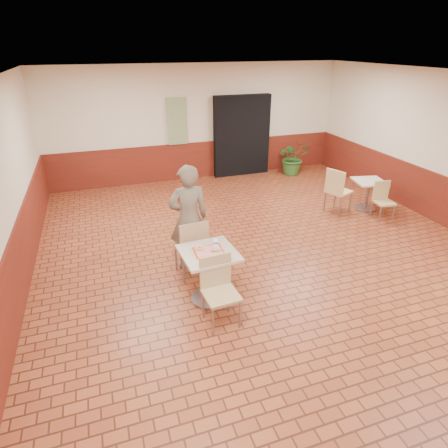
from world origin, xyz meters
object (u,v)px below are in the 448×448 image
object	(u,v)px
ring_donut	(200,248)
long_john_donut	(216,250)
chair_main_front	(219,287)
main_table	(209,268)
second_table	(368,190)
chair_main_back	(192,246)
potted_plant	(293,157)
chair_second_left	(337,189)
customer	(189,218)
chair_second_front	(383,198)
paper_cup	(216,243)
serving_tray	(209,251)

from	to	relation	value
ring_donut	long_john_donut	world-z (taller)	long_john_donut
ring_donut	chair_main_front	bearing A→B (deg)	-79.28
main_table	second_table	bearing A→B (deg)	25.28
chair_main_front	ring_donut	xyz separation A→B (m)	(-0.10, 0.55, 0.31)
chair_main_back	potted_plant	distance (m)	5.83
second_table	chair_second_left	size ratio (longest dim) A/B	0.67
customer	chair_second_front	xyz separation A→B (m)	(4.39, 0.57, -0.45)
paper_cup	chair_second_front	size ratio (longest dim) A/B	0.12
paper_cup	potted_plant	size ratio (longest dim) A/B	0.10
chair_main_front	ring_donut	distance (m)	0.64
customer	long_john_donut	world-z (taller)	customer
chair_main_front	second_table	bearing A→B (deg)	26.57
customer	ring_donut	world-z (taller)	customer
chair_main_back	chair_second_front	bearing A→B (deg)	-173.60
second_table	potted_plant	distance (m)	2.83
long_john_donut	second_table	xyz separation A→B (m)	(4.28, 2.12, -0.39)
customer	potted_plant	bearing A→B (deg)	-135.89
serving_tray	second_table	world-z (taller)	serving_tray
chair_main_back	chair_main_front	bearing A→B (deg)	88.39
chair_main_front	chair_second_front	world-z (taller)	chair_main_front
chair_main_front	customer	distance (m)	1.51
serving_tray	chair_second_left	bearing A→B (deg)	30.69
chair_second_front	chair_second_left	bearing A→B (deg)	149.77
chair_second_left	chair_second_front	bearing A→B (deg)	-148.06
ring_donut	paper_cup	world-z (taller)	paper_cup
main_table	chair_main_back	bearing A→B (deg)	96.21
chair_main_front	potted_plant	world-z (taller)	potted_plant
second_table	chair_second_front	distance (m)	0.51
main_table	potted_plant	size ratio (longest dim) A/B	0.82
chair_main_front	customer	world-z (taller)	customer
chair_second_left	main_table	bearing A→B (deg)	99.12
chair_main_back	customer	xyz separation A→B (m)	(0.03, 0.31, 0.33)
main_table	chair_second_left	xyz separation A→B (m)	(3.58, 2.13, 0.02)
customer	ring_donut	size ratio (longest dim) A/B	16.20
main_table	chair_second_front	world-z (taller)	chair_second_front
customer	potted_plant	world-z (taller)	customer
serving_tray	chair_second_left	world-z (taller)	chair_second_left
chair_main_front	paper_cup	world-z (taller)	chair_main_front
main_table	ring_donut	distance (m)	0.33
chair_second_left	long_john_donut	bearing A→B (deg)	100.46
paper_cup	chair_second_left	size ratio (longest dim) A/B	0.09
main_table	paper_cup	size ratio (longest dim) A/B	8.57
chair_main_front	serving_tray	bearing A→B (deg)	85.53
second_table	potted_plant	size ratio (longest dim) A/B	0.69
customer	ring_donut	distance (m)	0.92
chair_main_front	long_john_donut	xyz separation A→B (m)	(0.10, 0.42, 0.31)
serving_tray	chair_second_left	distance (m)	4.17
second_table	customer	bearing A→B (deg)	-166.21
chair_main_back	second_table	bearing A→B (deg)	-167.50
ring_donut	chair_second_left	xyz separation A→B (m)	(3.69, 2.06, -0.29)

